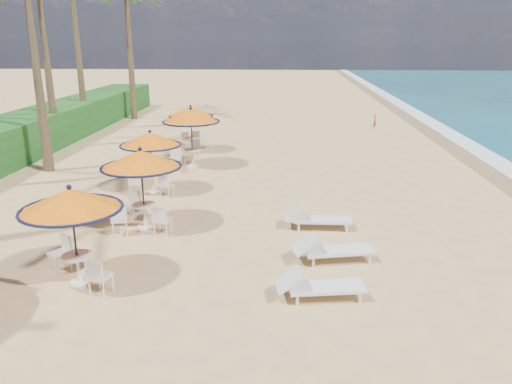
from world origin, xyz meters
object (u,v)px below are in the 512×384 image
(station_3, at_px, (190,123))
(station_0, at_px, (71,209))
(lounger_mid, at_px, (331,249))
(lounger_far, at_px, (315,218))
(lounger_near, at_px, (318,286))
(station_4, at_px, (192,117))
(station_1, at_px, (140,169))
(station_2, at_px, (150,145))

(station_3, bearing_deg, station_0, -92.89)
(station_3, bearing_deg, lounger_mid, -60.71)
(station_0, distance_m, lounger_far, 7.04)
(lounger_near, bearing_deg, station_0, 166.80)
(station_4, bearing_deg, lounger_mid, -65.18)
(lounger_mid, bearing_deg, station_3, 107.59)
(station_3, xyz_separation_m, lounger_near, (4.98, -11.63, -1.60))
(station_1, distance_m, station_2, 3.61)
(station_0, xyz_separation_m, lounger_mid, (5.99, 1.52, -1.48))
(station_4, relative_size, lounger_far, 1.16)
(station_2, distance_m, station_3, 4.08)
(lounger_mid, bearing_deg, station_1, 147.30)
(station_3, distance_m, lounger_near, 12.75)
(lounger_near, bearing_deg, lounger_mid, 68.63)
(station_1, height_order, station_2, station_1)
(station_1, xyz_separation_m, station_4, (-0.48, 10.75, -0.11))
(station_1, xyz_separation_m, lounger_far, (5.18, 0.21, -1.48))
(station_4, height_order, lounger_near, station_4)
(station_1, bearing_deg, station_3, 89.74)
(station_1, height_order, station_4, station_1)
(station_1, distance_m, station_3, 7.57)
(lounger_near, height_order, lounger_mid, lounger_mid)
(station_2, bearing_deg, station_3, 80.26)
(station_1, relative_size, lounger_mid, 1.14)
(station_3, relative_size, station_4, 1.13)
(station_2, bearing_deg, lounger_far, -29.77)
(station_4, relative_size, lounger_mid, 1.07)
(station_0, bearing_deg, station_2, 91.01)
(station_3, bearing_deg, station_2, -99.74)
(station_3, distance_m, lounger_far, 9.12)
(lounger_near, xyz_separation_m, lounger_mid, (0.44, 1.96, 0.02))
(station_2, xyz_separation_m, station_3, (0.69, 4.02, 0.15))
(station_2, xyz_separation_m, lounger_mid, (6.11, -5.65, -1.43))
(station_1, distance_m, lounger_near, 6.62)
(station_1, bearing_deg, station_0, -98.35)
(station_1, relative_size, lounger_far, 1.23)
(station_1, relative_size, station_3, 0.94)
(station_3, bearing_deg, lounger_far, -55.01)
(station_3, height_order, lounger_near, station_3)
(station_0, xyz_separation_m, station_2, (-0.13, 7.16, -0.05))
(station_0, relative_size, station_1, 0.97)
(station_0, height_order, lounger_far, station_0)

